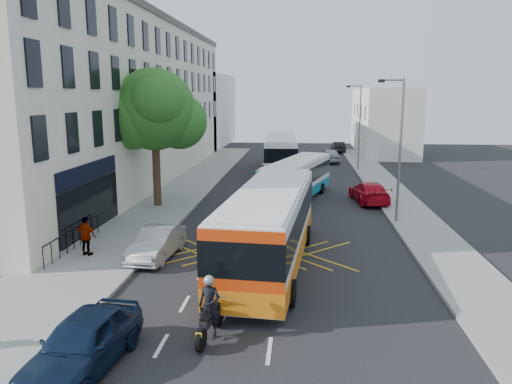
% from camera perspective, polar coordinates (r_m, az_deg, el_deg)
% --- Properties ---
extents(ground, '(120.00, 120.00, 0.00)m').
position_cam_1_polar(ground, '(17.82, 2.17, -13.04)').
color(ground, black).
rests_on(ground, ground).
extents(pavement_left, '(5.00, 70.00, 0.15)m').
position_cam_1_polar(pavement_left, '(33.39, -11.14, -1.58)').
color(pavement_left, gray).
rests_on(pavement_left, ground).
extents(pavement_right, '(3.00, 70.00, 0.15)m').
position_cam_1_polar(pavement_right, '(32.75, 16.85, -2.10)').
color(pavement_right, gray).
rests_on(pavement_right, ground).
extents(terrace_main, '(8.30, 45.00, 13.50)m').
position_cam_1_polar(terrace_main, '(43.34, -15.02, 10.04)').
color(terrace_main, '#EAE3C4').
rests_on(terrace_main, ground).
extents(terrace_far, '(8.00, 20.00, 10.00)m').
position_cam_1_polar(terrace_far, '(72.80, -6.63, 9.24)').
color(terrace_far, silver).
rests_on(terrace_far, ground).
extents(building_right, '(6.00, 18.00, 8.00)m').
position_cam_1_polar(building_right, '(65.13, 14.32, 7.88)').
color(building_right, silver).
rests_on(building_right, ground).
extents(street_tree, '(6.30, 5.70, 8.80)m').
position_cam_1_polar(street_tree, '(32.59, -11.59, 9.14)').
color(street_tree, '#382619').
rests_on(street_tree, pavement_left).
extents(lamp_near, '(1.45, 0.15, 8.00)m').
position_cam_1_polar(lamp_near, '(28.87, 15.98, 5.38)').
color(lamp_near, slate).
rests_on(lamp_near, pavement_right).
extents(lamp_far, '(1.45, 0.15, 8.00)m').
position_cam_1_polar(lamp_far, '(48.61, 11.65, 7.74)').
color(lamp_far, slate).
rests_on(lamp_far, pavement_right).
extents(railings, '(0.08, 5.60, 1.14)m').
position_cam_1_polar(railings, '(24.85, -20.13, -4.91)').
color(railings, black).
rests_on(railings, pavement_left).
extents(bus_near, '(3.79, 12.25, 3.39)m').
position_cam_1_polar(bus_near, '(21.26, 1.56, -3.89)').
color(bus_near, silver).
rests_on(bus_near, ground).
extents(bus_mid, '(5.03, 10.25, 2.81)m').
position_cam_1_polar(bus_mid, '(34.93, 4.69, 1.50)').
color(bus_mid, silver).
rests_on(bus_mid, ground).
extents(bus_far, '(3.39, 12.31, 3.43)m').
position_cam_1_polar(bus_far, '(47.47, 2.88, 4.47)').
color(bus_far, silver).
rests_on(bus_far, ground).
extents(motorbike, '(0.79, 2.29, 2.04)m').
position_cam_1_polar(motorbike, '(15.41, -5.31, -13.18)').
color(motorbike, black).
rests_on(motorbike, ground).
extents(parked_car_blue, '(2.26, 4.66, 1.53)m').
position_cam_1_polar(parked_car_blue, '(14.66, -19.16, -15.96)').
color(parked_car_blue, '#0D1C36').
rests_on(parked_car_blue, ground).
extents(parked_car_silver, '(1.81, 4.30, 1.38)m').
position_cam_1_polar(parked_car_silver, '(23.04, -11.26, -5.75)').
color(parked_car_silver, '#A6A8AE').
rests_on(parked_car_silver, ground).
extents(red_hatchback, '(2.57, 5.12, 1.43)m').
position_cam_1_polar(red_hatchback, '(34.92, 12.81, -0.02)').
color(red_hatchback, '#BC0818').
rests_on(red_hatchback, ground).
extents(distant_car_grey, '(2.46, 4.65, 1.25)m').
position_cam_1_polar(distant_car_grey, '(56.00, 3.09, 4.26)').
color(distant_car_grey, '#42444A').
rests_on(distant_car_grey, ground).
extents(distant_car_silver, '(2.27, 4.58, 1.50)m').
position_cam_1_polar(distant_car_silver, '(54.73, 8.45, 4.13)').
color(distant_car_silver, '#9C9FA3').
rests_on(distant_car_silver, ground).
extents(distant_car_dark, '(1.71, 4.17, 1.34)m').
position_cam_1_polar(distant_car_dark, '(64.70, 9.36, 5.10)').
color(distant_car_dark, black).
rests_on(distant_car_dark, ground).
extents(pedestrian_far, '(1.12, 0.68, 1.78)m').
position_cam_1_polar(pedestrian_far, '(23.67, -18.83, -4.81)').
color(pedestrian_far, gray).
rests_on(pedestrian_far, pavement_left).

